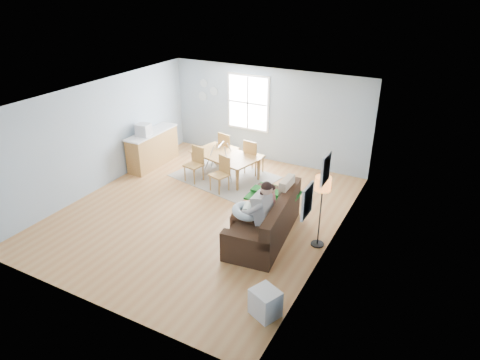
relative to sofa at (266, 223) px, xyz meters
The scene contains 22 objects.
room 2.74m from the sofa, behind, with size 8.40×9.40×3.90m.
window 4.62m from the sofa, 121.98° to the left, with size 1.32×0.08×1.62m.
pictures 2.09m from the sofa, 31.82° to the right, with size 0.05×1.34×0.74m.
wall_plates 5.52m from the sofa, 134.89° to the left, with size 0.67×0.02×0.66m.
sofa is the anchor object (origin of this frame).
green_throw 0.81m from the sofa, 103.42° to the left, with size 1.05×0.89×0.04m, color #155E20.
beige_pillow 0.83m from the sofa, 75.11° to the left, with size 0.16×0.56×0.56m, color #C1B393.
father 0.58m from the sofa, 107.36° to the right, with size 1.01×0.47×1.46m.
nursing_pillow 0.60m from the sofa, 127.36° to the right, with size 0.60×0.60×0.16m, color silver.
infant 0.64m from the sofa, 131.03° to the right, with size 0.22×0.41×0.15m.
toddler 0.50m from the sofa, 118.79° to the left, with size 0.56×0.28×0.88m.
floor_lamp 1.43m from the sofa, 11.53° to the left, with size 0.31×0.31×1.53m.
storage_cube 2.29m from the sofa, 65.81° to the right, with size 0.55×0.52×0.48m.
rug 3.11m from the sofa, 136.18° to the left, with size 2.53×1.92×0.01m, color gray.
dining_table 3.10m from the sofa, 136.18° to the left, with size 1.82×1.02×0.64m, color olive.
chair_sw 3.25m from the sofa, 149.98° to the left, with size 0.48×0.48×0.93m.
chair_se 2.39m from the sofa, 143.07° to the left, with size 0.51×0.51×0.91m.
chair_nw 3.83m from the sofa, 131.96° to the left, with size 0.53×0.53×0.99m.
chair_ne 3.14m from the sofa, 121.95° to the left, with size 0.50×0.50×0.99m.
counter 4.84m from the sofa, 156.85° to the left, with size 0.54×1.79×1.00m.
monitor 4.77m from the sofa, 160.60° to the left, with size 0.39×0.37×0.33m.
baby_swing 3.24m from the sofa, 137.17° to the left, with size 1.06×1.07×0.90m.
Camera 1 is at (4.81, -7.26, 5.01)m, focal length 32.00 mm.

